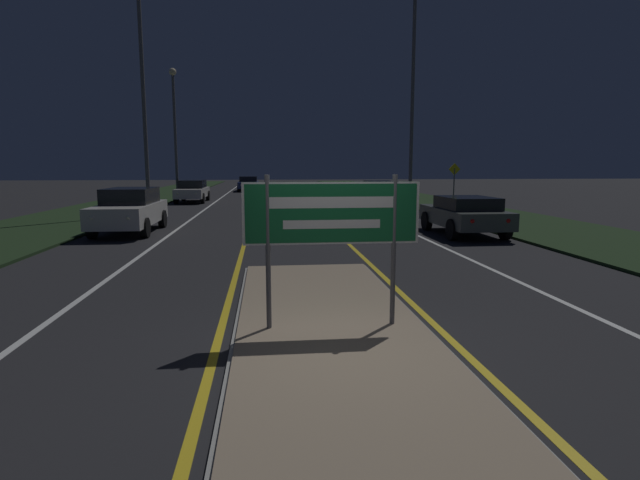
{
  "coord_description": "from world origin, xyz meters",
  "views": [
    {
      "loc": [
        -0.89,
        -6.13,
        2.34
      ],
      "look_at": [
        0.0,
        2.12,
        1.1
      ],
      "focal_mm": 28.0,
      "sensor_mm": 36.0,
      "label": 1
    }
  ],
  "objects_px": {
    "car_approaching_1": "(193,190)",
    "car_receding_0": "(464,214)",
    "streetlight_left_near": "(142,76)",
    "car_receding_1": "(379,192)",
    "highway_sign": "(332,219)",
    "streetlight_left_far": "(175,121)",
    "warning_sign": "(454,182)",
    "car_approaching_2": "(248,183)",
    "car_approaching_0": "(130,210)",
    "streetlight_right_near": "(414,57)"
  },
  "relations": [
    {
      "from": "car_approaching_1",
      "to": "warning_sign",
      "type": "height_order",
      "value": "warning_sign"
    },
    {
      "from": "streetlight_left_far",
      "to": "car_approaching_1",
      "type": "relative_size",
      "value": 1.8
    },
    {
      "from": "streetlight_left_far",
      "to": "car_receding_1",
      "type": "height_order",
      "value": "streetlight_left_far"
    },
    {
      "from": "highway_sign",
      "to": "car_approaching_0",
      "type": "bearing_deg",
      "value": 116.45
    },
    {
      "from": "streetlight_left_near",
      "to": "streetlight_left_far",
      "type": "distance_m",
      "value": 9.75
    },
    {
      "from": "streetlight_left_far",
      "to": "car_approaching_2",
      "type": "xyz_separation_m",
      "value": [
        4.16,
        13.63,
        -4.46
      ]
    },
    {
      "from": "streetlight_left_far",
      "to": "streetlight_right_near",
      "type": "xyz_separation_m",
      "value": [
        13.24,
        -8.25,
        2.54
      ]
    },
    {
      "from": "car_approaching_2",
      "to": "warning_sign",
      "type": "distance_m",
      "value": 25.56
    },
    {
      "from": "highway_sign",
      "to": "car_approaching_1",
      "type": "xyz_separation_m",
      "value": [
        -5.65,
        26.48,
        -0.86
      ]
    },
    {
      "from": "streetlight_right_near",
      "to": "car_receding_1",
      "type": "xyz_separation_m",
      "value": [
        -0.55,
        4.77,
        -6.95
      ]
    },
    {
      "from": "streetlight_left_near",
      "to": "car_receding_0",
      "type": "bearing_deg",
      "value": -32.29
    },
    {
      "from": "car_receding_1",
      "to": "car_approaching_0",
      "type": "height_order",
      "value": "car_approaching_0"
    },
    {
      "from": "car_receding_1",
      "to": "highway_sign",
      "type": "bearing_deg",
      "value": -104.42
    },
    {
      "from": "streetlight_left_near",
      "to": "car_approaching_1",
      "type": "relative_size",
      "value": 2.29
    },
    {
      "from": "streetlight_right_near",
      "to": "car_approaching_2",
      "type": "relative_size",
      "value": 2.41
    },
    {
      "from": "streetlight_right_near",
      "to": "car_approaching_2",
      "type": "bearing_deg",
      "value": 112.55
    },
    {
      "from": "car_approaching_1",
      "to": "car_receding_0",
      "type": "bearing_deg",
      "value": -55.9
    },
    {
      "from": "streetlight_left_near",
      "to": "highway_sign",
      "type": "bearing_deg",
      "value": -69.8
    },
    {
      "from": "highway_sign",
      "to": "car_receding_0",
      "type": "height_order",
      "value": "highway_sign"
    },
    {
      "from": "highway_sign",
      "to": "car_approaching_2",
      "type": "distance_m",
      "value": 40.62
    },
    {
      "from": "streetlight_left_near",
      "to": "car_receding_0",
      "type": "xyz_separation_m",
      "value": [
        12.16,
        -7.68,
        -5.61
      ]
    },
    {
      "from": "streetlight_right_near",
      "to": "car_receding_1",
      "type": "height_order",
      "value": "streetlight_right_near"
    },
    {
      "from": "car_receding_0",
      "to": "car_receding_1",
      "type": "bearing_deg",
      "value": 89.17
    },
    {
      "from": "streetlight_left_far",
      "to": "car_receding_1",
      "type": "xyz_separation_m",
      "value": [
        12.69,
        -3.48,
        -4.41
      ]
    },
    {
      "from": "streetlight_left_far",
      "to": "car_approaching_1",
      "type": "distance_m",
      "value": 4.56
    },
    {
      "from": "car_receding_0",
      "to": "streetlight_right_near",
      "type": "bearing_deg",
      "value": 85.27
    },
    {
      "from": "car_approaching_0",
      "to": "car_approaching_2",
      "type": "distance_m",
      "value": 29.29
    },
    {
      "from": "car_receding_0",
      "to": "warning_sign",
      "type": "xyz_separation_m",
      "value": [
        2.65,
        7.92,
        0.8
      ]
    },
    {
      "from": "car_approaching_2",
      "to": "car_receding_0",
      "type": "bearing_deg",
      "value": -74.96
    },
    {
      "from": "highway_sign",
      "to": "streetlight_left_near",
      "type": "relative_size",
      "value": 0.23
    },
    {
      "from": "streetlight_left_far",
      "to": "warning_sign",
      "type": "distance_m",
      "value": 18.21
    },
    {
      "from": "streetlight_right_near",
      "to": "car_approaching_1",
      "type": "xyz_separation_m",
      "value": [
        -12.22,
        7.82,
        -6.97
      ]
    },
    {
      "from": "car_approaching_0",
      "to": "streetlight_left_near",
      "type": "bearing_deg",
      "value": 96.48
    },
    {
      "from": "highway_sign",
      "to": "car_approaching_1",
      "type": "relative_size",
      "value": 0.52
    },
    {
      "from": "streetlight_right_near",
      "to": "warning_sign",
      "type": "bearing_deg",
      "value": -32.01
    },
    {
      "from": "car_approaching_1",
      "to": "warning_sign",
      "type": "xyz_separation_m",
      "value": [
        14.12,
        -9.01,
        0.76
      ]
    },
    {
      "from": "streetlight_left_far",
      "to": "streetlight_right_near",
      "type": "relative_size",
      "value": 0.75
    },
    {
      "from": "car_receding_0",
      "to": "car_approaching_2",
      "type": "xyz_separation_m",
      "value": [
        -8.33,
        30.99,
        0.01
      ]
    },
    {
      "from": "streetlight_left_near",
      "to": "car_approaching_0",
      "type": "height_order",
      "value": "streetlight_left_near"
    },
    {
      "from": "streetlight_left_near",
      "to": "car_receding_0",
      "type": "height_order",
      "value": "streetlight_left_near"
    },
    {
      "from": "streetlight_left_far",
      "to": "car_approaching_2",
      "type": "distance_m",
      "value": 14.93
    },
    {
      "from": "car_receding_1",
      "to": "streetlight_left_near",
      "type": "bearing_deg",
      "value": -153.38
    },
    {
      "from": "warning_sign",
      "to": "highway_sign",
      "type": "bearing_deg",
      "value": -115.88
    },
    {
      "from": "car_receding_0",
      "to": "car_approaching_2",
      "type": "height_order",
      "value": "car_approaching_2"
    },
    {
      "from": "car_approaching_1",
      "to": "warning_sign",
      "type": "distance_m",
      "value": 16.77
    },
    {
      "from": "car_approaching_1",
      "to": "car_approaching_2",
      "type": "relative_size",
      "value": 1.0
    },
    {
      "from": "warning_sign",
      "to": "car_receding_1",
      "type": "bearing_deg",
      "value": 112.37
    },
    {
      "from": "streetlight_left_far",
      "to": "car_approaching_0",
      "type": "height_order",
      "value": "streetlight_left_far"
    },
    {
      "from": "car_receding_1",
      "to": "warning_sign",
      "type": "relative_size",
      "value": 1.96
    },
    {
      "from": "streetlight_left_far",
      "to": "car_receding_1",
      "type": "bearing_deg",
      "value": -15.34
    }
  ]
}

